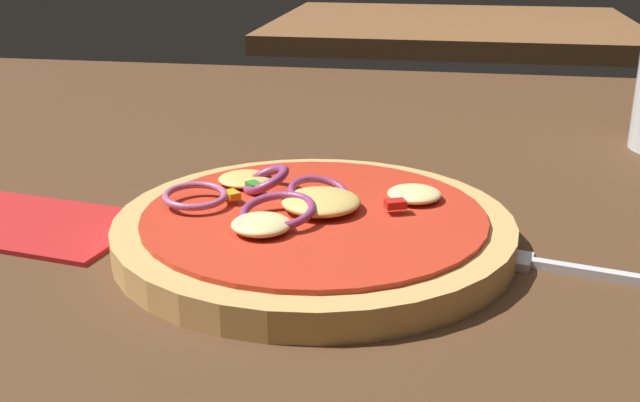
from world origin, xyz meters
The scene contains 5 objects.
dining_table centered at (0.00, 0.00, 0.02)m, with size 1.49×1.09×0.03m.
pizza centered at (-0.02, -0.02, 0.04)m, with size 0.23×0.23×0.04m.
fork centered at (0.13, -0.03, 0.04)m, with size 0.18×0.05×0.01m.
napkin centered at (-0.21, -0.02, 0.03)m, with size 0.16×0.11×0.00m.
background_table centered at (0.04, 1.08, 0.02)m, with size 0.67×0.54×0.03m.
Camera 1 is at (0.05, -0.43, 0.21)m, focal length 43.58 mm.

